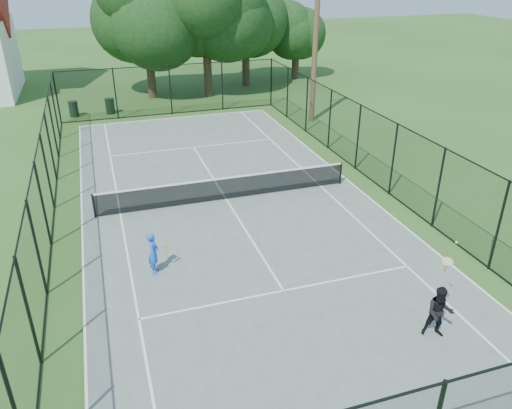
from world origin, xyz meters
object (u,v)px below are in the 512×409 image
object	(u,v)px
trash_bin_left	(74,109)
player_blue	(154,253)
tennis_net	(226,187)
utility_pole	(315,49)
player_black	(439,312)
trash_bin_right	(110,106)

from	to	relation	value
trash_bin_left	player_blue	world-z (taller)	player_blue
tennis_net	trash_bin_left	size ratio (longest dim) A/B	10.70
trash_bin_left	player_blue	xyz separation A→B (m)	(2.38, -18.52, 0.26)
trash_bin_left	utility_pole	bearing A→B (deg)	-21.44
tennis_net	utility_pole	bearing A→B (deg)	49.67
player_black	trash_bin_left	bearing A→B (deg)	110.36
utility_pole	player_black	bearing A→B (deg)	-104.20
player_blue	trash_bin_left	bearing A→B (deg)	97.33
tennis_net	player_blue	distance (m)	5.44
trash_bin_right	tennis_net	bearing A→B (deg)	-75.77
utility_pole	player_blue	world-z (taller)	utility_pole
utility_pole	player_blue	size ratio (longest dim) A/B	6.01
trash_bin_right	player_blue	size ratio (longest dim) A/B	0.70
trash_bin_left	utility_pole	size ratio (longest dim) A/B	0.12
tennis_net	utility_pole	xyz separation A→B (m)	(7.64, 9.00, 3.55)
trash_bin_left	player_blue	size ratio (longest dim) A/B	0.70
utility_pole	trash_bin_right	bearing A→B (deg)	154.95
player_blue	utility_pole	bearing A→B (deg)	50.27
tennis_net	player_black	bearing A→B (deg)	-72.20
trash_bin_right	player_black	world-z (taller)	player_black
trash_bin_left	player_black	bearing A→B (deg)	-69.64
trash_bin_right	player_blue	world-z (taller)	player_blue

